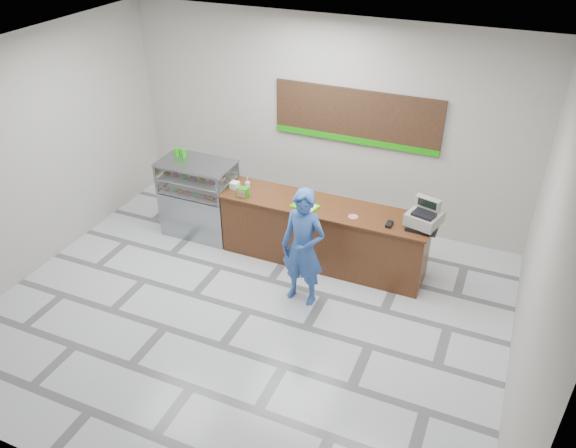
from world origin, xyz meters
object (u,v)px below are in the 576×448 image
at_px(display_case, 199,198).
at_px(serving_tray, 305,206).
at_px(cash_register, 424,217).
at_px(sales_counter, 323,234).
at_px(customer, 303,248).

xyz_separation_m(display_case, serving_tray, (1.97, -0.14, 0.36)).
height_order(display_case, serving_tray, display_case).
relative_size(cash_register, serving_tray, 1.25).
bearing_deg(serving_tray, display_case, -170.56).
bearing_deg(cash_register, sales_counter, -165.20).
bearing_deg(serving_tray, sales_counter, 42.23).
distance_m(display_case, customer, 2.48).
bearing_deg(customer, sales_counter, 97.70).
relative_size(sales_counter, customer, 1.84).
relative_size(sales_counter, display_case, 2.45).
height_order(sales_counter, display_case, display_case).
bearing_deg(display_case, cash_register, 0.03).
relative_size(sales_counter, serving_tray, 7.44).
bearing_deg(sales_counter, display_case, -179.99).
distance_m(sales_counter, customer, 1.04).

